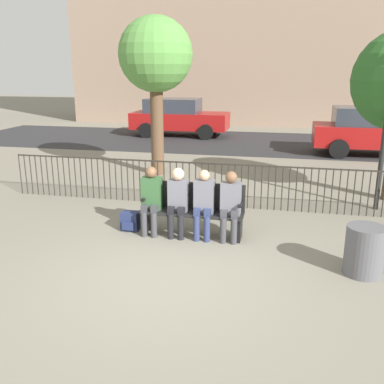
{
  "coord_description": "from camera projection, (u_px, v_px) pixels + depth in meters",
  "views": [
    {
      "loc": [
        1.5,
        -5.25,
        2.83
      ],
      "look_at": [
        0.0,
        1.67,
        0.8
      ],
      "focal_mm": 40.0,
      "sensor_mm": 36.0,
      "label": 1
    }
  ],
  "objects": [
    {
      "name": "street_surface",
      "position": [
        246.0,
        142.0,
        17.29
      ],
      "size": [
        24.0,
        6.0,
        0.01
      ],
      "color": "#2B2B2D",
      "rests_on": "ground"
    },
    {
      "name": "parked_car_0",
      "position": [
        178.0,
        117.0,
        18.76
      ],
      "size": [
        4.2,
        1.94,
        1.62
      ],
      "color": "maroon",
      "rests_on": "ground"
    },
    {
      "name": "seated_person_1",
      "position": [
        178.0,
        198.0,
        7.4
      ],
      "size": [
        0.34,
        0.39,
        1.22
      ],
      "color": "black",
      "rests_on": "ground"
    },
    {
      "name": "park_bench",
      "position": [
        193.0,
        207.0,
        7.52
      ],
      "size": [
        1.8,
        0.45,
        0.92
      ],
      "color": "black",
      "rests_on": "ground"
    },
    {
      "name": "seated_person_3",
      "position": [
        230.0,
        202.0,
        7.21
      ],
      "size": [
        0.34,
        0.39,
        1.2
      ],
      "color": "#3D3D42",
      "rests_on": "ground"
    },
    {
      "name": "backpack",
      "position": [
        130.0,
        221.0,
        7.79
      ],
      "size": [
        0.32,
        0.26,
        0.34
      ],
      "color": "navy",
      "rests_on": "ground"
    },
    {
      "name": "tree_0",
      "position": [
        156.0,
        57.0,
        11.18
      ],
      "size": [
        1.96,
        1.96,
        4.19
      ],
      "color": "brown",
      "rests_on": "ground"
    },
    {
      "name": "fence_railing",
      "position": [
        209.0,
        181.0,
        9.08
      ],
      "size": [
        9.01,
        0.03,
        0.95
      ],
      "color": "#2D2823",
      "rests_on": "ground"
    },
    {
      "name": "ground_plane",
      "position": [
        167.0,
        278.0,
        6.01
      ],
      "size": [
        80.0,
        80.0,
        0.0
      ],
      "primitive_type": "plane",
      "color": "gray"
    },
    {
      "name": "parked_car_1",
      "position": [
        375.0,
        131.0,
        14.45
      ],
      "size": [
        4.2,
        1.94,
        1.62
      ],
      "color": "maroon",
      "rests_on": "ground"
    },
    {
      "name": "seated_person_2",
      "position": [
        204.0,
        201.0,
        7.31
      ],
      "size": [
        0.34,
        0.39,
        1.21
      ],
      "color": "navy",
      "rests_on": "ground"
    },
    {
      "name": "trash_bin",
      "position": [
        364.0,
        251.0,
        6.06
      ],
      "size": [
        0.55,
        0.55,
        0.72
      ],
      "color": "#56565B",
      "rests_on": "ground"
    },
    {
      "name": "seated_person_0",
      "position": [
        151.0,
        197.0,
        7.5
      ],
      "size": [
        0.34,
        0.39,
        1.22
      ],
      "color": "#3D3D42",
      "rests_on": "ground"
    }
  ]
}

